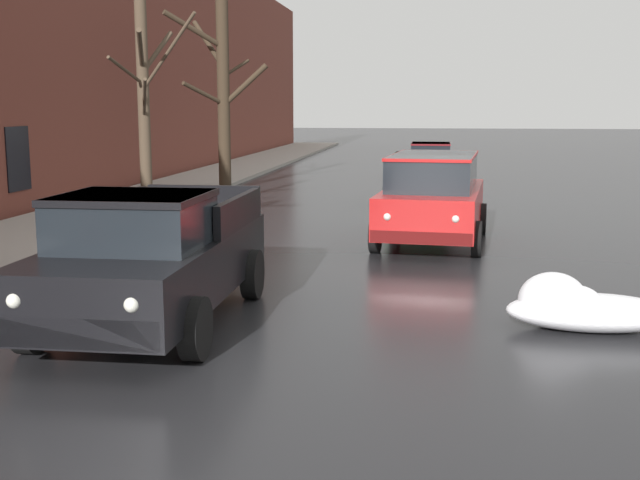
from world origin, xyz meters
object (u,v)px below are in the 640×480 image
sedan_green_parked_kerbside_mid (418,177)px  sedan_maroon_parked_far_down_block (430,161)px  bare_tree_far_down_block (222,90)px  pickup_truck_black_approaching_near_lane (151,258)px  bare_tree_mid_block (145,104)px  suv_red_parked_kerbside_close (433,195)px

sedan_green_parked_kerbside_mid → sedan_maroon_parked_far_down_block: bearing=87.3°
sedan_green_parked_kerbside_mid → sedan_maroon_parked_far_down_block: same height
bare_tree_far_down_block → pickup_truck_black_approaching_near_lane: (3.38, -16.17, -2.41)m
pickup_truck_black_approaching_near_lane → bare_tree_mid_block: bearing=110.5°
sedan_green_parked_kerbside_mid → sedan_maroon_parked_far_down_block: size_ratio=1.01×
bare_tree_mid_block → sedan_green_parked_kerbside_mid: (6.38, 4.81, -2.08)m
bare_tree_far_down_block → sedan_maroon_parked_far_down_block: 8.38m
sedan_green_parked_kerbside_mid → bare_tree_mid_block: bearing=-143.0°
bare_tree_mid_block → sedan_maroon_parked_far_down_block: bearing=59.9°
pickup_truck_black_approaching_near_lane → sedan_green_parked_kerbside_mid: bearing=77.2°
bare_tree_mid_block → pickup_truck_black_approaching_near_lane: (3.29, -8.82, -1.95)m
bare_tree_mid_block → bare_tree_far_down_block: (-0.09, 7.35, 0.45)m
pickup_truck_black_approaching_near_lane → suv_red_parked_kerbside_close: (3.54, 6.79, 0.11)m
bare_tree_far_down_block → sedan_maroon_parked_far_down_block: bearing=31.9°
bare_tree_far_down_block → sedan_maroon_parked_far_down_block: (6.78, 4.22, -2.54)m
sedan_green_parked_kerbside_mid → sedan_maroon_parked_far_down_block: (0.31, 6.76, -0.00)m
bare_tree_far_down_block → sedan_green_parked_kerbside_mid: 7.40m
bare_tree_mid_block → sedan_green_parked_kerbside_mid: size_ratio=1.34×
bare_tree_far_down_block → suv_red_parked_kerbside_close: bearing=-53.6°
suv_red_parked_kerbside_close → pickup_truck_black_approaching_near_lane: bearing=-117.5°
pickup_truck_black_approaching_near_lane → sedan_green_parked_kerbside_mid: pickup_truck_black_approaching_near_lane is taller
suv_red_parked_kerbside_close → sedan_green_parked_kerbside_mid: suv_red_parked_kerbside_close is taller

